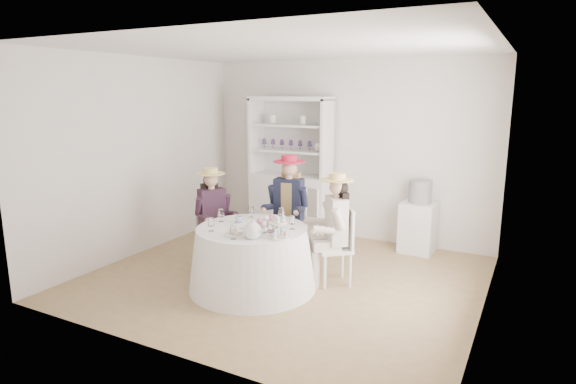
% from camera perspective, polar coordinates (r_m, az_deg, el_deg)
% --- Properties ---
extents(ground, '(4.50, 4.50, 0.00)m').
position_cam_1_polar(ground, '(5.97, -0.45, -10.08)').
color(ground, olive).
rests_on(ground, ground).
extents(ceiling, '(4.50, 4.50, 0.00)m').
position_cam_1_polar(ceiling, '(5.56, -0.50, 16.69)').
color(ceiling, white).
rests_on(ceiling, wall_back).
extents(wall_back, '(4.50, 0.00, 4.50)m').
position_cam_1_polar(wall_back, '(7.42, 6.89, 4.94)').
color(wall_back, white).
rests_on(wall_back, ground).
extents(wall_front, '(4.50, 0.00, 4.50)m').
position_cam_1_polar(wall_front, '(3.99, -14.20, -1.26)').
color(wall_front, white).
rests_on(wall_front, ground).
extents(wall_left, '(0.00, 4.50, 4.50)m').
position_cam_1_polar(wall_left, '(6.95, -17.08, 4.05)').
color(wall_left, white).
rests_on(wall_left, ground).
extents(wall_right, '(0.00, 4.50, 4.50)m').
position_cam_1_polar(wall_right, '(4.97, 23.01, 0.69)').
color(wall_right, white).
rests_on(wall_right, ground).
extents(tea_table, '(1.46, 1.46, 0.72)m').
position_cam_1_polar(tea_table, '(5.57, -4.25, -7.82)').
color(tea_table, white).
rests_on(tea_table, ground).
extents(hutch, '(1.31, 0.56, 2.16)m').
position_cam_1_polar(hutch, '(7.58, 0.41, 0.71)').
color(hutch, silver).
rests_on(hutch, ground).
extents(side_table, '(0.48, 0.48, 0.71)m').
position_cam_1_polar(side_table, '(7.03, 15.18, -4.03)').
color(side_table, silver).
rests_on(side_table, ground).
extents(hatbox, '(0.35, 0.35, 0.31)m').
position_cam_1_polar(hatbox, '(6.91, 15.41, 0.07)').
color(hatbox, black).
rests_on(hatbox, side_table).
extents(guest_left, '(0.55, 0.51, 1.28)m').
position_cam_1_polar(guest_left, '(6.27, -8.91, -2.23)').
color(guest_left, silver).
rests_on(guest_left, ground).
extents(guest_mid, '(0.53, 0.56, 1.43)m').
position_cam_1_polar(guest_mid, '(6.26, 0.05, -1.28)').
color(guest_mid, silver).
rests_on(guest_mid, ground).
extents(guest_right, '(0.57, 0.55, 1.32)m').
position_cam_1_polar(guest_right, '(5.59, 5.53, -3.61)').
color(guest_right, silver).
rests_on(guest_right, ground).
extents(spare_chair, '(0.49, 0.49, 0.88)m').
position_cam_1_polar(spare_chair, '(7.03, 3.28, -2.65)').
color(spare_chair, silver).
rests_on(spare_chair, ground).
extents(teacup_a, '(0.10, 0.10, 0.07)m').
position_cam_1_polar(teacup_a, '(5.66, -5.87, -3.32)').
color(teacup_a, white).
rests_on(teacup_a, tea_table).
extents(teacup_b, '(0.08, 0.08, 0.06)m').
position_cam_1_polar(teacup_b, '(5.63, -2.15, -3.37)').
color(teacup_b, white).
rests_on(teacup_b, tea_table).
extents(teacup_c, '(0.11, 0.11, 0.06)m').
position_cam_1_polar(teacup_c, '(5.44, -1.42, -3.91)').
color(teacup_c, white).
rests_on(teacup_c, tea_table).
extents(flower_bowl, '(0.27, 0.27, 0.06)m').
position_cam_1_polar(flower_bowl, '(5.29, -2.72, -4.41)').
color(flower_bowl, white).
rests_on(flower_bowl, tea_table).
extents(flower_arrangement, '(0.19, 0.20, 0.07)m').
position_cam_1_polar(flower_arrangement, '(5.30, -2.27, -3.62)').
color(flower_arrangement, '#CE678D').
rests_on(flower_arrangement, tea_table).
extents(table_teapot, '(0.27, 0.19, 0.20)m').
position_cam_1_polar(table_teapot, '(5.04, -4.19, -4.60)').
color(table_teapot, white).
rests_on(table_teapot, tea_table).
extents(sandwich_plate, '(0.25, 0.25, 0.06)m').
position_cam_1_polar(sandwich_plate, '(5.20, -6.19, -4.93)').
color(sandwich_plate, white).
rests_on(sandwich_plate, tea_table).
extents(cupcake_stand, '(0.25, 0.25, 0.23)m').
position_cam_1_polar(cupcake_stand, '(5.05, -1.14, -4.50)').
color(cupcake_stand, white).
rests_on(cupcake_stand, tea_table).
extents(stemware_set, '(0.97, 0.97, 0.15)m').
position_cam_1_polar(stemware_set, '(5.44, -4.32, -3.46)').
color(stemware_set, white).
rests_on(stemware_set, tea_table).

